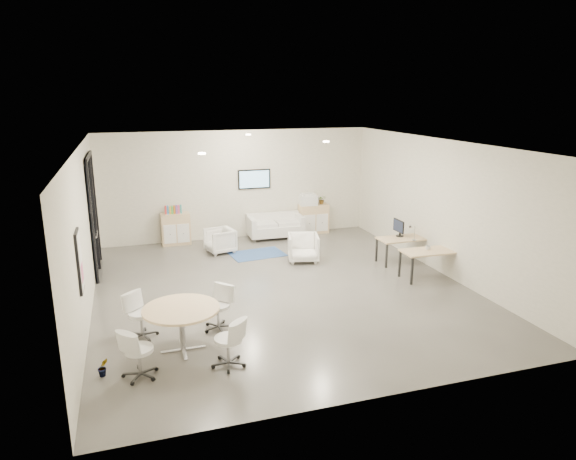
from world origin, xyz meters
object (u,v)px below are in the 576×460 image
at_px(desk_rear, 403,240).
at_px(desk_front, 429,253).
at_px(sideboard_left, 176,229).
at_px(loveseat, 275,227).
at_px(round_table, 181,312).
at_px(armchair_right, 303,246).
at_px(sideboard_right, 313,219).
at_px(armchair_left, 220,239).

height_order(desk_rear, desk_front, desk_front).
bearing_deg(sideboard_left, desk_rear, -32.65).
height_order(loveseat, desk_rear, loveseat).
relative_size(sideboard_left, round_table, 0.71).
relative_size(loveseat, desk_front, 1.26).
xyz_separation_m(loveseat, armchair_right, (0.07, -2.39, 0.06)).
height_order(loveseat, armchair_right, armchair_right).
bearing_deg(sideboard_right, armchair_right, -115.65).
bearing_deg(desk_front, armchair_right, 140.42).
distance_m(sideboard_left, round_table, 6.53).
xyz_separation_m(loveseat, armchair_left, (-1.86, -0.99, 0.03)).
bearing_deg(round_table, sideboard_right, 53.77).
relative_size(sideboard_left, armchair_left, 1.25).
relative_size(armchair_right, round_table, 0.61).
distance_m(sideboard_right, armchair_right, 2.84).
distance_m(armchair_right, desk_rear, 2.55).
bearing_deg(round_table, armchair_left, 73.25).
xyz_separation_m(armchair_left, round_table, (-1.61, -5.34, 0.34)).
distance_m(sideboard_right, desk_rear, 3.62).
relative_size(armchair_left, round_table, 0.57).
distance_m(armchair_left, desk_rear, 4.88).
height_order(sideboard_right, loveseat, sideboard_right).
relative_size(armchair_left, desk_rear, 0.57).
relative_size(sideboard_right, desk_rear, 0.71).
bearing_deg(desk_rear, armchair_right, 158.96).
bearing_deg(armchair_right, loveseat, 105.88).
distance_m(desk_front, round_table, 6.21).
xyz_separation_m(sideboard_right, round_table, (-4.76, -6.49, 0.25)).
distance_m(armchair_right, round_table, 5.30).
bearing_deg(sideboard_left, armchair_right, -40.60).
bearing_deg(armchair_right, desk_rear, -5.95).
bearing_deg(sideboard_left, desk_front, -40.81).
height_order(armchair_left, desk_front, armchair_left).
xyz_separation_m(sideboard_right, armchair_left, (-3.15, -1.16, -0.08)).
distance_m(sideboard_right, round_table, 8.05).
bearing_deg(loveseat, armchair_left, -150.78).
height_order(sideboard_right, desk_rear, sideboard_right).
height_order(armchair_left, round_table, round_table).
bearing_deg(armchair_left, armchair_right, 41.27).
xyz_separation_m(armchair_right, round_table, (-3.53, -3.94, 0.31)).
height_order(sideboard_right, desk_front, sideboard_right).
bearing_deg(armchair_left, sideboard_left, -150.17).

